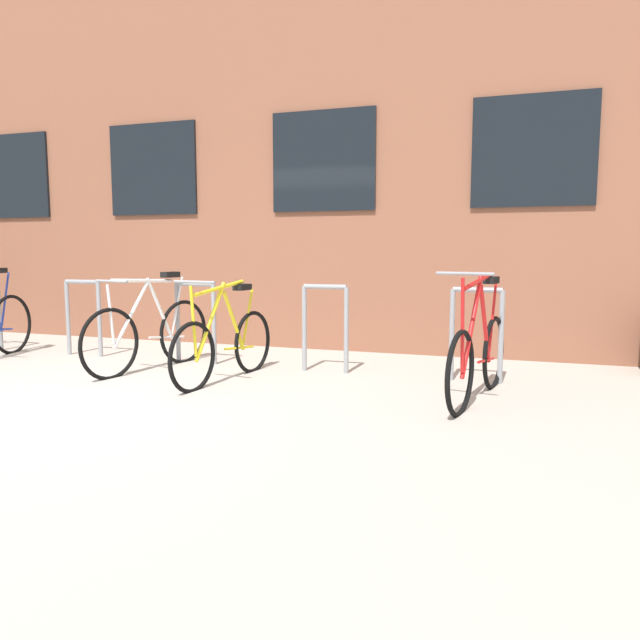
% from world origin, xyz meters
% --- Properties ---
extents(ground_plane, '(42.00, 42.00, 0.00)m').
position_xyz_m(ground_plane, '(0.00, 0.00, 0.00)').
color(ground_plane, '#B2ADA0').
extents(storefront_building, '(28.00, 7.19, 5.40)m').
position_xyz_m(storefront_building, '(0.00, 6.77, 2.70)').
color(storefront_building, brown).
rests_on(storefront_building, ground).
extents(bike_rack, '(6.50, 0.05, 0.90)m').
position_xyz_m(bike_rack, '(0.14, 1.90, 0.53)').
color(bike_rack, gray).
rests_on(bike_rack, ground).
extents(bicycle_red, '(0.49, 1.69, 1.10)m').
position_xyz_m(bicycle_red, '(3.21, 1.21, 0.38)').
color(bicycle_red, black).
rests_on(bicycle_red, ground).
extents(bicycle_white, '(0.53, 1.69, 1.03)m').
position_xyz_m(bicycle_white, '(-0.13, 1.43, 0.39)').
color(bicycle_white, black).
rests_on(bicycle_white, ground).
extents(bicycle_yellow, '(0.44, 1.62, 1.00)m').
position_xyz_m(bicycle_yellow, '(0.86, 1.21, 0.36)').
color(bicycle_yellow, black).
rests_on(bicycle_yellow, ground).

